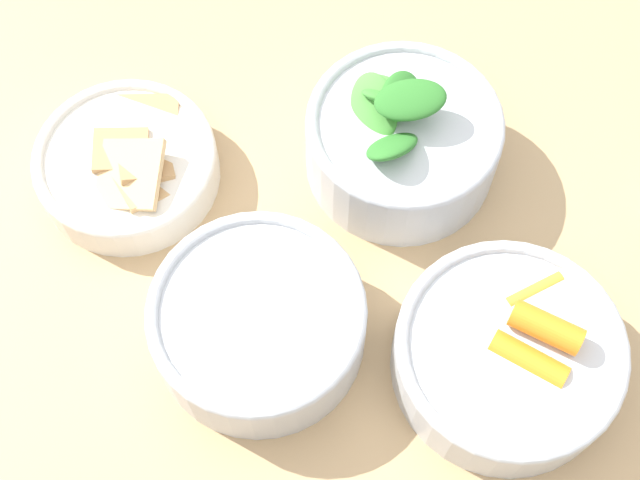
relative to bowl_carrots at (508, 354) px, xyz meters
The scene contains 6 objects.
ground_plane 0.82m from the bowl_carrots, 51.70° to the right, with size 10.00×10.00×0.00m, color brown.
dining_table 0.26m from the bowl_carrots, 51.70° to the right, with size 0.99×0.99×0.77m.
bowl_carrots is the anchor object (origin of this frame).
bowl_greens 0.19m from the bowl_carrots, 89.95° to the right, with size 0.16×0.16×0.09m.
bowl_beans_hotdog 0.18m from the bowl_carrots, 29.09° to the right, with size 0.16×0.16×0.06m.
bowl_cookies 0.33m from the bowl_carrots, 51.08° to the right, with size 0.15×0.15×0.05m.
Camera 1 is at (0.07, 0.31, 1.41)m, focal length 50.00 mm.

